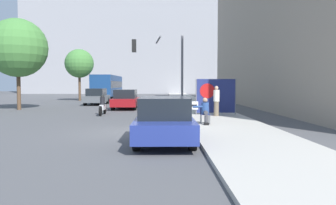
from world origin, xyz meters
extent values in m
plane|color=#4F4F51|center=(0.00, 0.00, 0.00)|extent=(160.00, 160.00, 0.00)
cube|color=#B7B2A8|center=(3.92, 15.00, 0.06)|extent=(3.46, 90.00, 0.12)
cube|color=gray|center=(13.22, 14.32, 8.17)|extent=(10.00, 32.00, 16.35)
cylinder|color=#474C56|center=(2.77, 1.68, 0.33)|extent=(0.03, 0.03, 0.41)
cylinder|color=#474C56|center=(3.14, 1.68, 0.33)|extent=(0.03, 0.03, 0.41)
cylinder|color=#474C56|center=(2.77, 2.05, 0.33)|extent=(0.03, 0.03, 0.41)
cylinder|color=#474C56|center=(3.14, 2.05, 0.33)|extent=(0.03, 0.03, 0.41)
cube|color=navy|center=(2.95, 1.86, 0.54)|extent=(0.40, 0.40, 0.02)
cube|color=navy|center=(2.95, 2.05, 0.74)|extent=(0.40, 0.02, 0.38)
cylinder|color=#424247|center=(2.95, 1.70, 0.64)|extent=(0.18, 0.42, 0.18)
cylinder|color=#424247|center=(2.95, 1.49, 0.33)|extent=(0.16, 0.16, 0.41)
cube|color=black|center=(2.95, 1.43, 0.17)|extent=(0.20, 0.28, 0.10)
cylinder|color=navy|center=(2.95, 1.89, 0.81)|extent=(0.34, 0.34, 0.52)
sphere|color=tan|center=(2.95, 1.89, 1.18)|extent=(0.22, 0.22, 0.22)
cylinder|color=navy|center=(2.62, 1.81, 0.89)|extent=(0.45, 0.09, 0.09)
cube|color=white|center=(2.42, 1.81, 0.95)|extent=(0.42, 0.02, 0.36)
cube|color=black|center=(2.42, 1.80, 0.95)|extent=(0.32, 0.01, 0.09)
cylinder|color=#756651|center=(4.05, 5.50, 0.53)|extent=(0.28, 0.28, 0.81)
cylinder|color=silver|center=(4.05, 5.50, 1.26)|extent=(0.34, 0.34, 0.64)
sphere|color=tan|center=(4.05, 5.50, 1.69)|extent=(0.21, 0.21, 0.21)
cylinder|color=slate|center=(3.01, 6.41, 1.16)|extent=(0.06, 0.06, 2.08)
cylinder|color=slate|center=(5.32, 6.41, 1.16)|extent=(0.06, 0.06, 2.08)
cube|color=navy|center=(4.17, 6.41, 1.21)|extent=(2.30, 0.02, 1.98)
cylinder|color=red|center=(3.66, 6.39, 1.51)|extent=(0.87, 0.01, 0.87)
cylinder|color=slate|center=(2.37, 9.64, 2.65)|extent=(0.16, 0.16, 5.06)
cylinder|color=slate|center=(0.76, 9.49, 4.88)|extent=(0.42, 3.25, 0.11)
cube|color=black|center=(-0.86, 9.33, 4.46)|extent=(0.33, 0.33, 0.84)
sphere|color=green|center=(-0.86, 9.33, 4.18)|extent=(0.18, 0.18, 0.18)
cube|color=navy|center=(1.11, -2.03, 0.55)|extent=(1.81, 4.59, 0.55)
cube|color=black|center=(1.11, -2.21, 1.15)|extent=(1.56, 2.39, 0.65)
cylinder|color=black|center=(0.31, -0.60, 0.32)|extent=(0.22, 0.64, 0.64)
cylinder|color=black|center=(1.91, -0.60, 0.32)|extent=(0.22, 0.64, 0.64)
cylinder|color=black|center=(0.31, -3.45, 0.32)|extent=(0.22, 0.64, 0.64)
cylinder|color=black|center=(1.91, -3.45, 0.32)|extent=(0.22, 0.64, 0.64)
cube|color=maroon|center=(-1.79, 12.51, 0.55)|extent=(1.83, 4.31, 0.57)
cube|color=black|center=(-1.79, 12.33, 1.17)|extent=(1.57, 2.24, 0.66)
cylinder|color=black|center=(-2.59, 13.84, 0.32)|extent=(0.22, 0.64, 0.64)
cylinder|color=black|center=(-0.98, 13.84, 0.32)|extent=(0.22, 0.64, 0.64)
cylinder|color=black|center=(-2.59, 11.17, 0.32)|extent=(0.22, 0.64, 0.64)
cylinder|color=black|center=(-0.98, 11.17, 0.32)|extent=(0.22, 0.64, 0.64)
cube|color=#565B60|center=(-5.13, 18.09, 0.56)|extent=(1.78, 4.45, 0.58)
cube|color=black|center=(-5.13, 17.91, 1.18)|extent=(1.53, 2.31, 0.67)
cylinder|color=black|center=(-5.91, 19.46, 0.32)|extent=(0.22, 0.64, 0.64)
cylinder|color=black|center=(-4.35, 19.46, 0.32)|extent=(0.22, 0.64, 0.64)
cylinder|color=black|center=(-5.91, 16.71, 0.32)|extent=(0.22, 0.64, 0.64)
cylinder|color=black|center=(-4.35, 16.71, 0.32)|extent=(0.22, 0.64, 0.64)
cube|color=navy|center=(-6.29, 31.08, 1.75)|extent=(2.48, 10.85, 2.62)
cube|color=black|center=(-6.29, 31.08, 1.90)|extent=(2.50, 10.31, 0.86)
cylinder|color=black|center=(-7.38, 34.44, 0.52)|extent=(0.30, 1.04, 1.04)
cylinder|color=black|center=(-5.20, 34.44, 0.52)|extent=(0.30, 1.04, 1.04)
cylinder|color=black|center=(-7.38, 27.71, 0.52)|extent=(0.30, 1.04, 1.04)
cylinder|color=black|center=(-5.20, 27.71, 0.52)|extent=(0.30, 1.04, 1.04)
cube|color=silver|center=(-2.66, 7.52, 0.48)|extent=(0.24, 0.89, 0.32)
cylinder|color=black|center=(-2.66, 7.47, 0.82)|extent=(0.28, 0.28, 0.55)
sphere|color=black|center=(-2.66, 7.47, 1.11)|extent=(0.24, 0.24, 0.24)
cylinder|color=black|center=(-2.66, 8.26, 0.30)|extent=(0.10, 0.60, 0.60)
cylinder|color=black|center=(-2.66, 6.78, 0.30)|extent=(0.10, 0.60, 0.60)
cylinder|color=brown|center=(-9.66, 11.80, 1.54)|extent=(0.28, 0.28, 3.07)
sphere|color=#47843D|center=(-9.66, 11.80, 4.58)|extent=(4.31, 4.31, 4.31)
cylinder|color=brown|center=(-8.61, 25.48, 1.58)|extent=(0.28, 0.28, 3.16)
sphere|color=#47843D|center=(-8.61, 25.48, 4.32)|extent=(3.31, 3.31, 3.31)
camera|label=1|loc=(1.06, -12.69, 1.88)|focal=35.00mm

